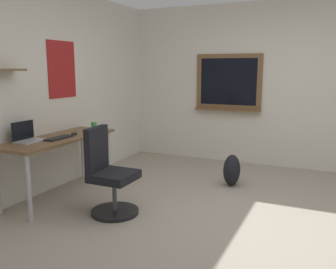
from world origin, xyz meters
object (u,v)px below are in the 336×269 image
object	(u,v)px
office_chair	(109,177)
laptop	(27,137)
coffee_mug	(94,126)
backpack	(232,170)
computer_mouse	(74,134)
keyboard	(59,138)
desk	(59,143)

from	to	relation	value
office_chair	laptop	size ratio (longest dim) A/B	3.06
coffee_mug	backpack	distance (m)	1.97
computer_mouse	keyboard	bearing A→B (deg)	180.00
desk	backpack	distance (m)	2.27
computer_mouse	backpack	size ratio (longest dim) A/B	0.24
desk	backpack	world-z (taller)	desk
coffee_mug	backpack	size ratio (longest dim) A/B	0.22
computer_mouse	laptop	bearing A→B (deg)	159.17
desk	computer_mouse	distance (m)	0.23
office_chair	backpack	xyz separation A→B (m)	(1.50, -0.96, -0.20)
keyboard	coffee_mug	size ratio (longest dim) A/B	4.02
keyboard	coffee_mug	xyz separation A→B (m)	(0.76, 0.05, 0.04)
office_chair	computer_mouse	bearing A→B (deg)	63.14
desk	computer_mouse	size ratio (longest dim) A/B	15.06
computer_mouse	backpack	world-z (taller)	computer_mouse
laptop	coffee_mug	size ratio (longest dim) A/B	3.37
desk	backpack	xyz separation A→B (m)	(1.32, -1.79, -0.46)
office_chair	coffee_mug	distance (m)	1.25
desk	laptop	xyz separation A→B (m)	(-0.35, 0.14, 0.13)
laptop	desk	bearing A→B (deg)	-21.59
office_chair	coffee_mug	size ratio (longest dim) A/B	10.33
desk	keyboard	size ratio (longest dim) A/B	4.23
desk	keyboard	distance (m)	0.14
desk	coffee_mug	bearing A→B (deg)	-1.79
computer_mouse	backpack	distance (m)	2.13
office_chair	backpack	size ratio (longest dim) A/B	2.24
coffee_mug	keyboard	bearing A→B (deg)	-176.24
computer_mouse	office_chair	bearing A→B (deg)	-116.86
office_chair	laptop	xyz separation A→B (m)	(-0.17, 0.97, 0.40)
laptop	computer_mouse	bearing A→B (deg)	-20.83
desk	computer_mouse	bearing A→B (deg)	-19.48
laptop	coffee_mug	bearing A→B (deg)	-8.83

